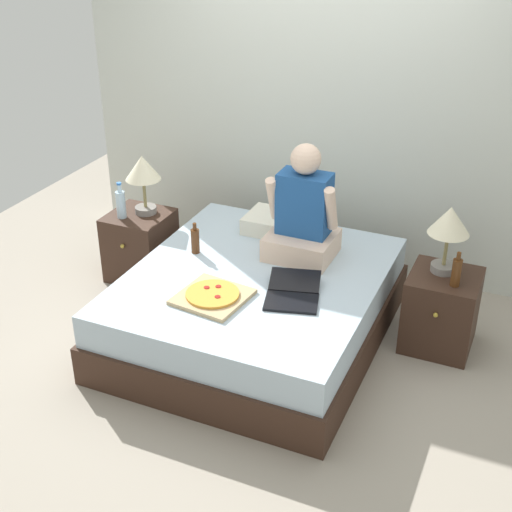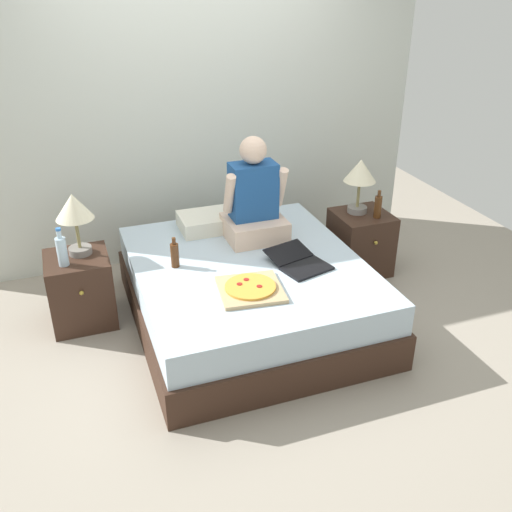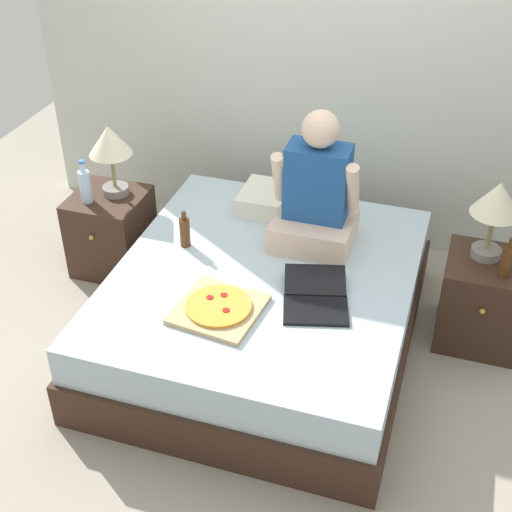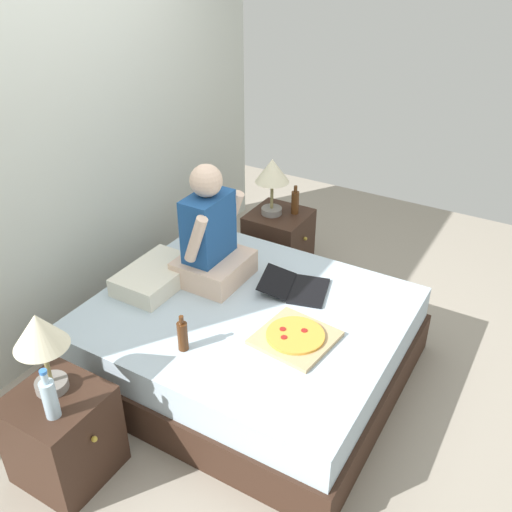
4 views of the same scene
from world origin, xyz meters
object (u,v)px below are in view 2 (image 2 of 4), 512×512
(bed, at_px, (248,292))
(water_bottle, at_px, (62,250))
(person_seated, at_px, (254,202))
(pizza_box, at_px, (250,289))
(nightstand_right, at_px, (360,242))
(beer_bottle_on_bed, at_px, (175,255))
(lamp_on_left_nightstand, at_px, (74,211))
(beer_bottle, at_px, (378,206))
(lamp_on_right_nightstand, at_px, (360,174))
(laptop, at_px, (300,263))
(nightstand_left, at_px, (81,289))

(bed, distance_m, water_bottle, 1.32)
(person_seated, xyz_separation_m, pizza_box, (-0.30, -0.76, -0.27))
(nightstand_right, relative_size, beer_bottle_on_bed, 2.37)
(lamp_on_left_nightstand, height_order, nightstand_right, lamp_on_left_nightstand)
(beer_bottle_on_bed, bearing_deg, lamp_on_left_nightstand, 150.25)
(bed, height_order, beer_bottle, beer_bottle)
(lamp_on_right_nightstand, xyz_separation_m, pizza_box, (-1.23, -0.84, -0.35))
(lamp_on_left_nightstand, bearing_deg, nightstand_right, -1.28)
(bed, relative_size, laptop, 3.82)
(beer_bottle, bearing_deg, nightstand_left, 177.56)
(water_bottle, xyz_separation_m, beer_bottle, (2.43, -0.01, -0.02))
(bed, distance_m, lamp_on_right_nightstand, 1.35)
(water_bottle, height_order, beer_bottle_on_bed, water_bottle)
(person_seated, relative_size, beer_bottle_on_bed, 3.55)
(laptop, bearing_deg, nightstand_left, 158.41)
(bed, xyz_separation_m, person_seated, (0.18, 0.38, 0.53))
(nightstand_left, relative_size, laptop, 1.08)
(bed, bearing_deg, laptop, -28.14)
(bed, distance_m, pizza_box, 0.48)
(nightstand_left, bearing_deg, lamp_on_left_nightstand, 51.38)
(nightstand_left, xyz_separation_m, water_bottle, (-0.08, -0.09, 0.37))
(laptop, distance_m, pizza_box, 0.49)
(beer_bottle, relative_size, pizza_box, 0.52)
(beer_bottle, xyz_separation_m, pizza_box, (-1.33, -0.69, -0.12))
(laptop, bearing_deg, water_bottle, 162.42)
(nightstand_left, height_order, pizza_box, pizza_box)
(water_bottle, relative_size, pizza_box, 0.62)
(water_bottle, bearing_deg, laptop, -17.58)
(lamp_on_right_nightstand, bearing_deg, person_seated, -175.20)
(bed, xyz_separation_m, beer_bottle, (1.21, 0.31, 0.38))
(laptop, distance_m, beer_bottle_on_bed, 0.87)
(water_bottle, bearing_deg, beer_bottle, -0.24)
(nightstand_right, bearing_deg, laptop, -144.62)
(nightstand_left, distance_m, laptop, 1.59)
(bed, bearing_deg, water_bottle, 165.48)
(nightstand_left, distance_m, water_bottle, 0.39)
(lamp_on_right_nightstand, xyz_separation_m, laptop, (-0.79, -0.63, -0.35))
(nightstand_right, distance_m, beer_bottle, 0.38)
(lamp_on_left_nightstand, xyz_separation_m, pizza_box, (0.98, -0.84, -0.35))
(nightstand_left, bearing_deg, beer_bottle, -2.44)
(water_bottle, xyz_separation_m, pizza_box, (1.10, -0.70, -0.13))
(lamp_on_right_nightstand, bearing_deg, water_bottle, -176.56)
(bed, height_order, water_bottle, water_bottle)
(water_bottle, relative_size, person_seated, 0.35)
(lamp_on_left_nightstand, relative_size, laptop, 0.93)
(lamp_on_left_nightstand, distance_m, water_bottle, 0.28)
(pizza_box, distance_m, beer_bottle_on_bed, 0.62)
(lamp_on_right_nightstand, height_order, beer_bottle, lamp_on_right_nightstand)
(bed, bearing_deg, lamp_on_left_nightstand, 157.48)
(bed, relative_size, lamp_on_right_nightstand, 4.10)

